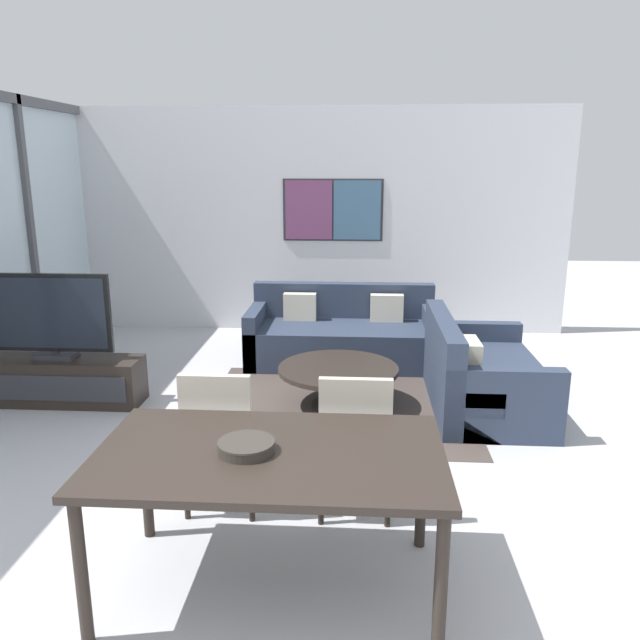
{
  "coord_description": "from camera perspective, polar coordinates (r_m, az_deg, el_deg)",
  "views": [
    {
      "loc": [
        0.72,
        -2.14,
        2.12
      ],
      "look_at": [
        0.43,
        2.49,
        0.95
      ],
      "focal_mm": 35.0,
      "sensor_mm": 36.0,
      "label": 1
    }
  ],
  "objects": [
    {
      "name": "wall_back",
      "position": [
        7.97,
        -1.52,
        9.0
      ],
      "size": [
        6.63,
        0.09,
        2.8
      ],
      "color": "silver",
      "rests_on": "ground_plane"
    },
    {
      "name": "area_rug",
      "position": [
        5.64,
        1.65,
        -7.88
      ],
      "size": [
        2.35,
        2.02,
        0.01
      ],
      "color": "#473D38",
      "rests_on": "ground_plane"
    },
    {
      "name": "tv_console",
      "position": [
        6.14,
        -22.79,
        -5.12
      ],
      "size": [
        1.51,
        0.41,
        0.42
      ],
      "color": "black",
      "rests_on": "ground_plane"
    },
    {
      "name": "television",
      "position": [
        5.98,
        -23.33,
        0.24
      ],
      "size": [
        1.07,
        0.2,
        0.77
      ],
      "color": "#2D2D33",
      "rests_on": "tv_console"
    },
    {
      "name": "sofa_main",
      "position": [
        6.86,
        2.08,
        -1.5
      ],
      "size": [
        2.03,
        0.93,
        0.81
      ],
      "color": "#2D384C",
      "rests_on": "ground_plane"
    },
    {
      "name": "sofa_side",
      "position": [
        5.71,
        14.09,
        -5.2
      ],
      "size": [
        0.93,
        1.57,
        0.81
      ],
      "rotation": [
        0.0,
        0.0,
        1.57
      ],
      "color": "#2D384C",
      "rests_on": "ground_plane"
    },
    {
      "name": "coffee_table",
      "position": [
        5.54,
        1.67,
        -5.22
      ],
      "size": [
        1.07,
        1.07,
        0.37
      ],
      "color": "black",
      "rests_on": "ground_plane"
    },
    {
      "name": "dining_table",
      "position": [
        3.12,
        -4.59,
        -13.03
      ],
      "size": [
        1.69,
        0.97,
        0.77
      ],
      "color": "black",
      "rests_on": "ground_plane"
    },
    {
      "name": "dining_chair_left",
      "position": [
        3.92,
        -9.04,
        -10.02
      ],
      "size": [
        0.46,
        0.46,
        0.93
      ],
      "color": "#B2A899",
      "rests_on": "ground_plane"
    },
    {
      "name": "dining_chair_centre",
      "position": [
        3.82,
        3.24,
        -10.5
      ],
      "size": [
        0.46,
        0.46,
        0.93
      ],
      "color": "#B2A899",
      "rests_on": "ground_plane"
    },
    {
      "name": "fruit_bowl",
      "position": [
        3.08,
        -6.76,
        -11.34
      ],
      "size": [
        0.28,
        0.28,
        0.06
      ],
      "color": "#332D28",
      "rests_on": "dining_table"
    }
  ]
}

